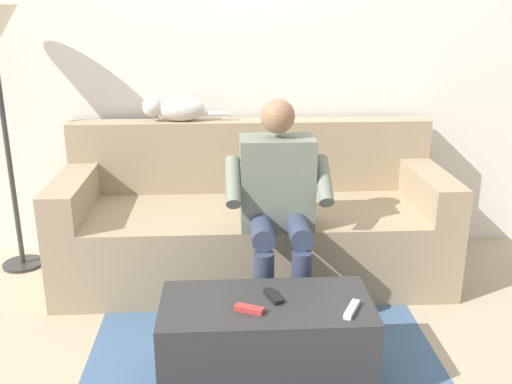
{
  "coord_description": "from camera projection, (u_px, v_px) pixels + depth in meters",
  "views": [
    {
      "loc": [
        0.16,
        3.01,
        1.54
      ],
      "look_at": [
        0.0,
        0.17,
        0.6
      ],
      "focal_mm": 40.43,
      "sensor_mm": 36.0,
      "label": 1
    }
  ],
  "objects": [
    {
      "name": "remote_red",
      "position": [
        249.0,
        309.0,
        2.26
      ],
      "size": [
        0.12,
        0.08,
        0.02
      ],
      "primitive_type": "cube",
      "rotation": [
        0.0,
        0.0,
        2.71
      ],
      "color": "#B73333",
      "rests_on": "coffee_table"
    },
    {
      "name": "person_solo_seated",
      "position": [
        278.0,
        196.0,
        2.89
      ],
      "size": [
        0.53,
        0.52,
        1.09
      ],
      "color": "slate",
      "rests_on": "ground"
    },
    {
      "name": "coffee_table",
      "position": [
        266.0,
        343.0,
        2.4
      ],
      "size": [
        0.87,
        0.42,
        0.38
      ],
      "color": "#2D2D2D",
      "rests_on": "ground"
    },
    {
      "name": "cat_on_backrest",
      "position": [
        175.0,
        109.0,
        3.42
      ],
      "size": [
        0.52,
        0.13,
        0.16
      ],
      "color": "silver",
      "rests_on": "couch"
    },
    {
      "name": "floor_rug",
      "position": [
        264.0,
        364.0,
        2.57
      ],
      "size": [
        1.59,
        1.5,
        0.01
      ],
      "primitive_type": "cube",
      "color": "#426084",
      "rests_on": "ground"
    },
    {
      "name": "couch",
      "position": [
        253.0,
        224.0,
        3.38
      ],
      "size": [
        2.18,
        0.83,
        0.86
      ],
      "color": "#9E896B",
      "rests_on": "ground"
    },
    {
      "name": "remote_black",
      "position": [
        273.0,
        296.0,
        2.37
      ],
      "size": [
        0.08,
        0.13,
        0.02
      ],
      "primitive_type": "cube",
      "rotation": [
        0.0,
        0.0,
        5.05
      ],
      "color": "black",
      "rests_on": "coffee_table"
    },
    {
      "name": "back_wall",
      "position": [
        249.0,
        35.0,
        3.48
      ],
      "size": [
        4.59,
        0.06,
        2.71
      ],
      "primitive_type": "cube",
      "color": "silver",
      "rests_on": "ground"
    },
    {
      "name": "remote_white",
      "position": [
        352.0,
        309.0,
        2.26
      ],
      "size": [
        0.09,
        0.14,
        0.02
      ],
      "primitive_type": "cube",
      "rotation": [
        0.0,
        0.0,
        4.24
      ],
      "color": "white",
      "rests_on": "coffee_table"
    },
    {
      "name": "ground_plane",
      "position": [
        261.0,
        338.0,
        2.78
      ],
      "size": [
        8.0,
        8.0,
        0.0
      ],
      "primitive_type": "plane",
      "color": "tan"
    }
  ]
}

